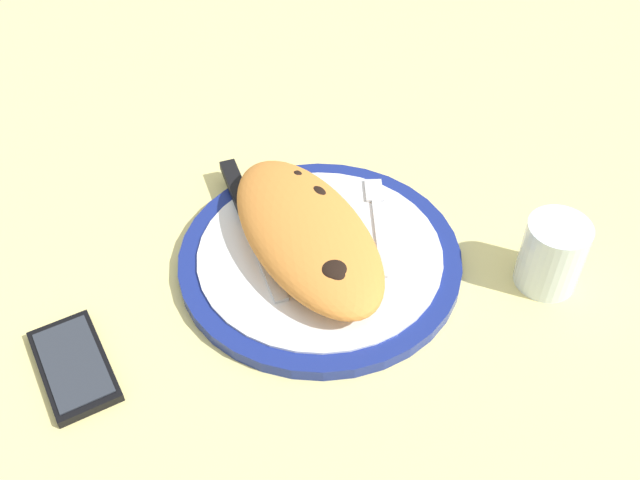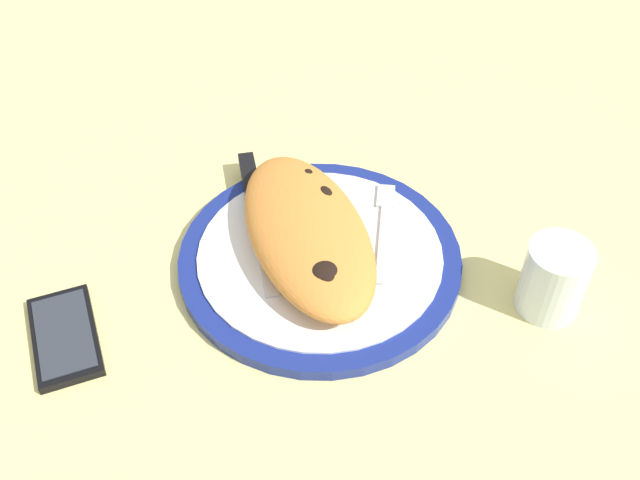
{
  "view_description": "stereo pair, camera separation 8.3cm",
  "coord_description": "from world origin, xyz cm",
  "px_view_note": "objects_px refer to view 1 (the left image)",
  "views": [
    {
      "loc": [
        -56.98,
        12.53,
        63.2
      ],
      "look_at": [
        0.0,
        0.0,
        3.84
      ],
      "focal_mm": 40.99,
      "sensor_mm": 36.0,
      "label": 1
    },
    {
      "loc": [
        -58.18,
        4.31,
        63.2
      ],
      "look_at": [
        0.0,
        0.0,
        3.84
      ],
      "focal_mm": 40.99,
      "sensor_mm": 36.0,
      "label": 2
    }
  ],
  "objects_px": {
    "calzone": "(307,233)",
    "fork": "(377,216)",
    "knife": "(244,205)",
    "plate": "(320,258)",
    "smartphone": "(74,365)",
    "water_glass": "(551,258)"
  },
  "relations": [
    {
      "from": "fork",
      "to": "knife",
      "type": "height_order",
      "value": "knife"
    },
    {
      "from": "fork",
      "to": "knife",
      "type": "distance_m",
      "value": 0.16
    },
    {
      "from": "fork",
      "to": "smartphone",
      "type": "distance_m",
      "value": 0.38
    },
    {
      "from": "knife",
      "to": "smartphone",
      "type": "relative_size",
      "value": 1.73
    },
    {
      "from": "plate",
      "to": "smartphone",
      "type": "height_order",
      "value": "plate"
    },
    {
      "from": "calzone",
      "to": "water_glass",
      "type": "xyz_separation_m",
      "value": [
        -0.09,
        -0.26,
        -0.01
      ]
    },
    {
      "from": "calzone",
      "to": "knife",
      "type": "distance_m",
      "value": 0.11
    },
    {
      "from": "plate",
      "to": "smartphone",
      "type": "relative_size",
      "value": 2.38
    },
    {
      "from": "plate",
      "to": "knife",
      "type": "bearing_deg",
      "value": 38.99
    },
    {
      "from": "knife",
      "to": "smartphone",
      "type": "xyz_separation_m",
      "value": [
        -0.18,
        0.2,
        -0.02
      ]
    },
    {
      "from": "smartphone",
      "to": "knife",
      "type": "bearing_deg",
      "value": -48.05
    },
    {
      "from": "plate",
      "to": "water_glass",
      "type": "height_order",
      "value": "water_glass"
    },
    {
      "from": "calzone",
      "to": "smartphone",
      "type": "relative_size",
      "value": 2.16
    },
    {
      "from": "fork",
      "to": "plate",
      "type": "bearing_deg",
      "value": 117.62
    },
    {
      "from": "plate",
      "to": "calzone",
      "type": "relative_size",
      "value": 1.1
    },
    {
      "from": "knife",
      "to": "water_glass",
      "type": "distance_m",
      "value": 0.37
    },
    {
      "from": "knife",
      "to": "fork",
      "type": "bearing_deg",
      "value": -108.15
    },
    {
      "from": "plate",
      "to": "water_glass",
      "type": "distance_m",
      "value": 0.26
    },
    {
      "from": "fork",
      "to": "smartphone",
      "type": "xyz_separation_m",
      "value": [
        -0.13,
        0.36,
        -0.01
      ]
    },
    {
      "from": "calzone",
      "to": "fork",
      "type": "xyz_separation_m",
      "value": [
        0.03,
        -0.09,
        -0.02
      ]
    },
    {
      "from": "calzone",
      "to": "knife",
      "type": "bearing_deg",
      "value": 35.8
    },
    {
      "from": "knife",
      "to": "smartphone",
      "type": "distance_m",
      "value": 0.28
    }
  ]
}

